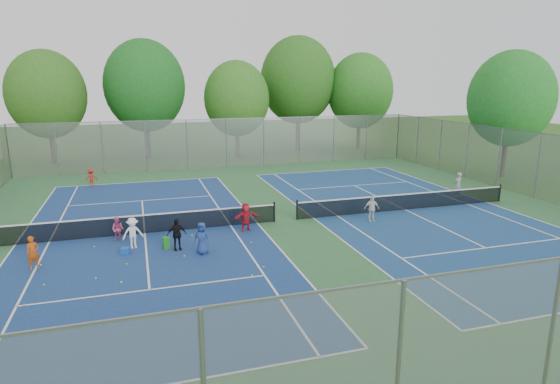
% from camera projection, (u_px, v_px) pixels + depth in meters
% --- Properties ---
extents(ground, '(120.00, 120.00, 0.00)m').
position_uv_depth(ground, '(286.00, 221.00, 24.07)').
color(ground, '#2C551A').
rests_on(ground, ground).
extents(court_pad, '(32.00, 32.00, 0.01)m').
position_uv_depth(court_pad, '(286.00, 221.00, 24.07)').
color(court_pad, '#2F6537').
rests_on(court_pad, ground).
extents(court_left, '(10.97, 23.77, 0.01)m').
position_uv_depth(court_left, '(145.00, 233.00, 22.06)').
color(court_left, navy).
rests_on(court_left, court_pad).
extents(court_right, '(10.97, 23.77, 0.01)m').
position_uv_depth(court_right, '(405.00, 210.00, 26.08)').
color(court_right, navy).
rests_on(court_right, court_pad).
extents(net_left, '(12.87, 0.10, 0.91)m').
position_uv_depth(net_left, '(144.00, 224.00, 21.96)').
color(net_left, black).
rests_on(net_left, ground).
extents(net_right, '(12.87, 0.10, 0.91)m').
position_uv_depth(net_right, '(405.00, 202.00, 25.98)').
color(net_right, black).
rests_on(net_right, ground).
extents(fence_north, '(32.00, 0.10, 4.00)m').
position_uv_depth(fence_north, '(226.00, 143.00, 38.47)').
color(fence_north, gray).
rests_on(fence_north, ground).
extents(fence_south, '(32.00, 0.10, 4.00)m').
position_uv_depth(fence_south, '(548.00, 358.00, 8.74)').
color(fence_south, gray).
rests_on(fence_south, ground).
extents(fence_east, '(0.10, 32.00, 4.00)m').
position_uv_depth(fence_east, '(538.00, 166.00, 28.20)').
color(fence_east, gray).
rests_on(fence_east, ground).
extents(tree_nw, '(6.40, 6.40, 9.58)m').
position_uv_depth(tree_nw, '(47.00, 94.00, 39.13)').
color(tree_nw, '#443326').
rests_on(tree_nw, ground).
extents(tree_nl, '(7.20, 7.20, 10.69)m').
position_uv_depth(tree_nl, '(145.00, 86.00, 42.20)').
color(tree_nl, '#443326').
rests_on(tree_nl, ground).
extents(tree_nc, '(6.00, 6.00, 8.85)m').
position_uv_depth(tree_nc, '(237.00, 99.00, 42.90)').
color(tree_nc, '#443326').
rests_on(tree_nc, ground).
extents(tree_nr, '(7.60, 7.60, 11.42)m').
position_uv_depth(tree_nr, '(298.00, 80.00, 47.31)').
color(tree_nr, '#443326').
rests_on(tree_nr, ground).
extents(tree_ne, '(6.60, 6.60, 9.77)m').
position_uv_depth(tree_ne, '(360.00, 91.00, 47.43)').
color(tree_ne, '#443326').
rests_on(tree_ne, ground).
extents(tree_side_e, '(6.00, 6.00, 9.20)m').
position_uv_depth(tree_side_e, '(511.00, 99.00, 33.76)').
color(tree_side_e, '#443326').
rests_on(tree_side_e, ground).
extents(ball_crate, '(0.39, 0.39, 0.27)m').
position_uv_depth(ball_crate, '(125.00, 251.00, 19.46)').
color(ball_crate, '#174EB1').
rests_on(ball_crate, ground).
extents(ball_hopper, '(0.33, 0.33, 0.54)m').
position_uv_depth(ball_hopper, '(166.00, 243.00, 19.99)').
color(ball_hopper, '#248424').
rests_on(ball_hopper, ground).
extents(student_a, '(0.56, 0.49, 1.30)m').
position_uv_depth(student_a, '(33.00, 253.00, 17.84)').
color(student_a, '#C04C12').
rests_on(student_a, ground).
extents(student_b, '(0.67, 0.60, 1.12)m').
position_uv_depth(student_b, '(118.00, 229.00, 20.90)').
color(student_b, '#CF507D').
rests_on(student_b, ground).
extents(student_c, '(0.95, 0.65, 1.36)m').
position_uv_depth(student_c, '(133.00, 233.00, 20.01)').
color(student_c, white).
rests_on(student_c, ground).
extents(student_d, '(0.86, 0.45, 1.40)m').
position_uv_depth(student_d, '(177.00, 234.00, 19.78)').
color(student_d, black).
rests_on(student_d, ground).
extents(student_e, '(0.79, 0.67, 1.37)m').
position_uv_depth(student_e, '(202.00, 238.00, 19.32)').
color(student_e, navy).
rests_on(student_e, ground).
extents(student_f, '(1.35, 0.69, 1.40)m').
position_uv_depth(student_f, '(246.00, 217.00, 22.27)').
color(student_f, red).
rests_on(student_f, ground).
extents(child_far_baseline, '(0.87, 0.59, 1.24)m').
position_uv_depth(child_far_baseline, '(91.00, 178.00, 31.63)').
color(child_far_baseline, '#A02316').
rests_on(child_far_baseline, ground).
extents(instructor, '(0.64, 0.51, 1.54)m').
position_uv_depth(instructor, '(458.00, 185.00, 28.83)').
color(instructor, '#9C9C9F').
rests_on(instructor, ground).
extents(teen_court_b, '(0.82, 0.43, 1.34)m').
position_uv_depth(teen_court_b, '(372.00, 208.00, 23.88)').
color(teen_court_b, white).
rests_on(teen_court_b, ground).
extents(tennis_ball_0, '(0.07, 0.07, 0.07)m').
position_uv_depth(tennis_ball_0, '(192.00, 236.00, 21.69)').
color(tennis_ball_0, '#C7EE37').
rests_on(tennis_ball_0, ground).
extents(tennis_ball_1, '(0.07, 0.07, 0.07)m').
position_uv_depth(tennis_ball_1, '(94.00, 247.00, 20.19)').
color(tennis_ball_1, '#D2E234').
rests_on(tennis_ball_1, ground).
extents(tennis_ball_2, '(0.07, 0.07, 0.07)m').
position_uv_depth(tennis_ball_2, '(252.00, 276.00, 17.23)').
color(tennis_ball_2, gold).
rests_on(tennis_ball_2, ground).
extents(tennis_ball_3, '(0.07, 0.07, 0.07)m').
position_uv_depth(tennis_ball_3, '(96.00, 279.00, 16.96)').
color(tennis_ball_3, '#C5DC33').
rests_on(tennis_ball_3, ground).
extents(tennis_ball_4, '(0.07, 0.07, 0.07)m').
position_uv_depth(tennis_ball_4, '(184.00, 257.00, 19.11)').
color(tennis_ball_4, gold).
rests_on(tennis_ball_4, ground).
extents(tennis_ball_5, '(0.07, 0.07, 0.07)m').
position_uv_depth(tennis_ball_5, '(264.00, 267.00, 18.01)').
color(tennis_ball_5, '#B9CB2F').
rests_on(tennis_ball_5, ground).
extents(tennis_ball_6, '(0.07, 0.07, 0.07)m').
position_uv_depth(tennis_ball_6, '(121.00, 283.00, 16.65)').
color(tennis_ball_6, '#E5F038').
rests_on(tennis_ball_6, ground).
extents(tennis_ball_7, '(0.07, 0.07, 0.07)m').
position_uv_depth(tennis_ball_7, '(41.00, 265.00, 18.19)').
color(tennis_ball_7, yellow).
rests_on(tennis_ball_7, ground).
extents(tennis_ball_8, '(0.07, 0.07, 0.07)m').
position_uv_depth(tennis_ball_8, '(251.00, 243.00, 20.71)').
color(tennis_ball_8, yellow).
rests_on(tennis_ball_8, ground).
extents(tennis_ball_9, '(0.07, 0.07, 0.07)m').
position_uv_depth(tennis_ball_9, '(44.00, 285.00, 16.43)').
color(tennis_ball_9, '#B6CD2F').
rests_on(tennis_ball_9, ground).
extents(tennis_ball_10, '(0.07, 0.07, 0.07)m').
position_uv_depth(tennis_ball_10, '(24.00, 306.00, 14.96)').
color(tennis_ball_10, '#B7CD2F').
rests_on(tennis_ball_10, ground).
extents(tennis_ball_11, '(0.07, 0.07, 0.07)m').
position_uv_depth(tennis_ball_11, '(127.00, 264.00, 18.29)').
color(tennis_ball_11, '#D3EC37').
rests_on(tennis_ball_11, ground).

